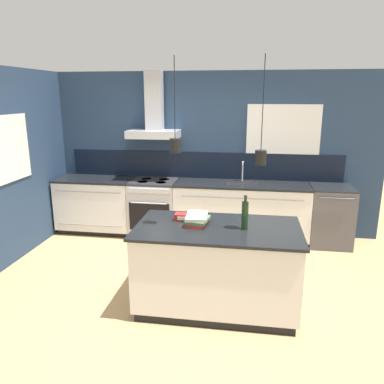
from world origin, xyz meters
The scene contains 11 objects.
ground_plane centered at (0.00, 0.00, 0.00)m, with size 16.00×16.00×0.00m, color tan.
wall_back centered at (-0.04, 2.00, 1.35)m, with size 5.60×2.47×2.60m.
wall_left centered at (-2.43, 0.70, 1.30)m, with size 0.08×3.80×2.60m.
counter_run_left centered at (-1.75, 1.69, 0.46)m, with size 1.25×0.64×0.91m.
counter_run_sink centered at (0.65, 1.69, 0.46)m, with size 2.08×0.64×1.23m.
oven_range centered at (-0.76, 1.69, 0.46)m, with size 0.74×0.66×0.91m.
dishwasher centered at (1.99, 1.69, 0.46)m, with size 0.62×0.65×0.91m.
kitchen_island centered at (0.45, -0.32, 0.46)m, with size 1.72×0.96×0.91m.
bottle_on_island centered at (0.72, -0.34, 1.06)m, with size 0.07×0.07×0.36m.
book_stack centered at (0.22, -0.26, 0.96)m, with size 0.26×0.35×0.10m.
red_supply_box centered at (0.06, -0.15, 0.95)m, with size 0.18×0.13×0.07m.
Camera 1 is at (0.74, -3.98, 2.24)m, focal length 35.00 mm.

